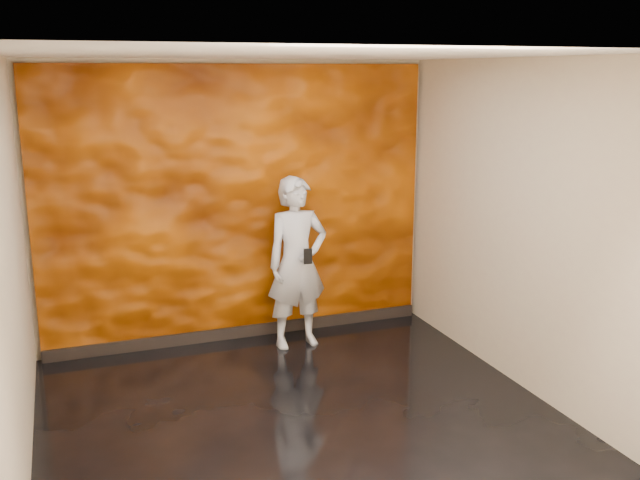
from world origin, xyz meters
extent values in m
cube|color=black|center=(0.00, 0.00, -0.01)|extent=(4.00, 4.00, 0.01)
cube|color=tan|center=(0.00, 2.00, 1.40)|extent=(4.00, 0.02, 2.80)
cube|color=tan|center=(0.00, -2.00, 1.40)|extent=(4.00, 0.02, 2.80)
cube|color=tan|center=(-2.00, 0.00, 1.40)|extent=(0.02, 4.00, 2.80)
cube|color=tan|center=(2.00, 0.00, 1.40)|extent=(0.02, 4.00, 2.80)
cube|color=white|center=(0.00, 0.00, 2.80)|extent=(4.00, 4.00, 0.01)
cube|color=#C15703|center=(0.00, 1.96, 1.38)|extent=(3.90, 0.06, 2.75)
cube|color=black|center=(0.00, 1.92, 0.06)|extent=(3.90, 0.04, 0.12)
imported|color=#999CA7|center=(0.47, 1.53, 0.85)|extent=(0.65, 0.45, 1.70)
cube|color=black|center=(0.51, 1.31, 0.97)|extent=(0.08, 0.02, 0.15)
camera|label=1|loc=(-1.66, -4.87, 2.69)|focal=40.00mm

